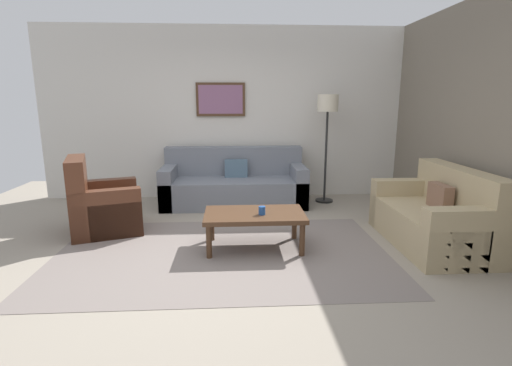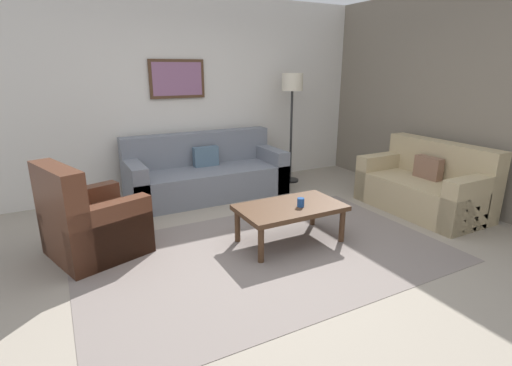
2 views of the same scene
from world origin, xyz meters
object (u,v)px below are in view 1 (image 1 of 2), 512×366
(coffee_table, at_px, (255,217))
(couch_loveseat, at_px, (439,219))
(armchair_leather, at_px, (100,208))
(cup, at_px, (262,210))
(framed_artwork, at_px, (221,99))
(couch_main, at_px, (234,185))
(lamp_standing, at_px, (327,114))

(coffee_table, bearing_deg, couch_loveseat, -0.08)
(couch_loveseat, bearing_deg, armchair_leather, 170.58)
(cup, xyz_separation_m, framed_artwork, (-0.50, 2.44, 1.18))
(couch_loveseat, xyz_separation_m, framed_artwork, (-2.53, 2.37, 1.33))
(couch_main, distance_m, lamp_standing, 1.84)
(coffee_table, xyz_separation_m, cup, (0.08, -0.08, 0.10))
(armchair_leather, relative_size, lamp_standing, 0.59)
(couch_loveseat, xyz_separation_m, lamp_standing, (-0.85, 1.93, 1.11))
(armchair_leather, height_order, cup, armchair_leather)
(lamp_standing, xyz_separation_m, framed_artwork, (-1.67, 0.43, 0.23))
(couch_main, bearing_deg, couch_loveseat, -39.98)
(armchair_leather, relative_size, framed_artwork, 1.27)
(couch_loveseat, xyz_separation_m, coffee_table, (-2.10, 0.00, 0.06))
(framed_artwork, bearing_deg, armchair_leather, -131.03)
(cup, height_order, framed_artwork, framed_artwork)
(coffee_table, height_order, framed_artwork, framed_artwork)
(couch_loveseat, bearing_deg, framed_artwork, 136.87)
(couch_main, distance_m, framed_artwork, 1.42)
(couch_main, xyz_separation_m, lamp_standing, (1.47, -0.01, 1.11))
(armchair_leather, relative_size, coffee_table, 0.92)
(couch_main, relative_size, framed_artwork, 2.79)
(couch_loveseat, relative_size, armchair_leather, 1.53)
(couch_main, xyz_separation_m, coffee_table, (0.22, -1.94, 0.06))
(lamp_standing, bearing_deg, coffee_table, -122.93)
(framed_artwork, bearing_deg, coffee_table, -79.87)
(couch_main, bearing_deg, framed_artwork, 115.91)
(lamp_standing, height_order, framed_artwork, framed_artwork)
(couch_main, bearing_deg, cup, -81.69)
(couch_main, height_order, couch_loveseat, same)
(couch_main, relative_size, cup, 24.26)
(couch_loveseat, distance_m, coffee_table, 2.11)
(cup, xyz_separation_m, lamp_standing, (1.17, 2.01, 0.95))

